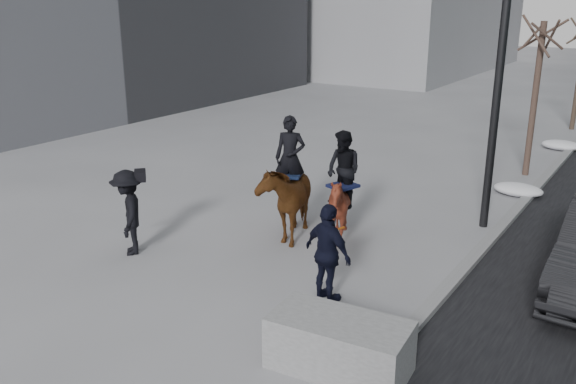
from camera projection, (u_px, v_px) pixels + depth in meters
The scene contains 9 objects.
ground at pixel (252, 288), 11.03m from camera, with size 120.00×120.00×0.00m, color gray.
curb at pixel (544, 179), 17.40m from camera, with size 0.25×90.00×0.12m, color gray.
planter at pixel (339, 345), 8.52m from camera, with size 1.94×0.97×0.78m, color #959597.
tree_near at pixel (535, 92), 17.24m from camera, with size 1.20×1.20×4.87m, color #392821, non-canonical shape.
mounted_left at pixel (287, 193), 13.18m from camera, with size 1.61×2.24×2.63m.
mounted_right at pixel (340, 200), 12.78m from camera, with size 1.66×1.76×2.40m.
feeder at pixel (328, 254), 10.32m from camera, with size 1.11×0.99×1.75m.
camera_crew at pixel (128, 212), 12.27m from camera, with size 1.26×1.26×1.75m.
snow_piles at pixel (501, 207), 14.74m from camera, with size 1.37×16.22×0.35m.
Camera 1 is at (6.02, -7.97, 5.05)m, focal length 38.00 mm.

